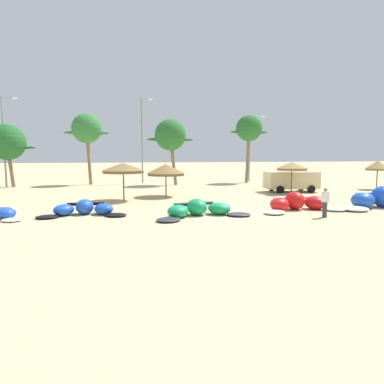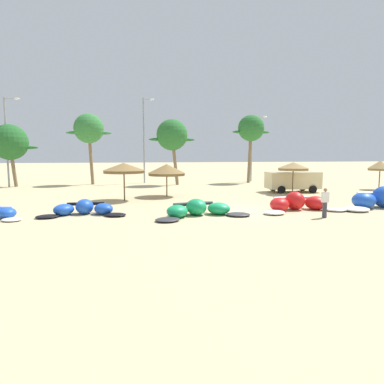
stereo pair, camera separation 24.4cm
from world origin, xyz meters
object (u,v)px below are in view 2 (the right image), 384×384
palm_left_of_gap (172,135)px  lamppost_west_center (145,137)px  parked_van (292,180)px  lamppost_west (8,137)px  beach_umbrella_middle (167,170)px  kite_left_of_center (198,210)px  palm_center_left (251,129)px  palm_leftmost (10,142)px  beach_umbrella_near_palms (293,166)px  person_near_kites (325,203)px  kite_left (84,209)px  palm_left (89,129)px  kite_center (298,203)px  beach_umbrella_near_van (124,168)px  lamppost_east_center (253,144)px  beach_umbrella_outermost (380,166)px

palm_left_of_gap → lamppost_west_center: bearing=132.4°
parked_van → lamppost_west: lamppost_west is taller
beach_umbrella_middle → parked_van: beach_umbrella_middle is taller
parked_van → lamppost_west_center: lamppost_west_center is taller
kite_left_of_center → palm_center_left: palm_center_left is taller
palm_leftmost → palm_center_left: bearing=-0.0°
beach_umbrella_near_palms → person_near_kites: size_ratio=1.71×
kite_left → beach_umbrella_middle: bearing=52.8°
kite_left → beach_umbrella_middle: beach_umbrella_middle is taller
kite_left_of_center → lamppost_west_center: size_ratio=0.56×
palm_left → lamppost_west_center: 6.41m
kite_center → palm_left_of_gap: size_ratio=0.78×
kite_left → lamppost_west_center: bearing=77.3°
beach_umbrella_near_van → palm_leftmost: bearing=131.6°
kite_left_of_center → lamppost_west_center: 23.35m
kite_left_of_center → beach_umbrella_near_palms: size_ratio=2.05×
palm_center_left → kite_center: bearing=-103.2°
kite_left → palm_center_left: size_ratio=0.62×
parked_van → kite_left: bearing=-154.1°
parked_van → person_near_kites: bearing=-110.1°
kite_left → lamppost_west: lamppost_west is taller
lamppost_east_center → palm_leftmost: bearing=-176.1°
kite_center → beach_umbrella_near_palms: 9.02m
kite_left_of_center → person_near_kites: 6.88m
palm_center_left → lamppost_west_center: lamppost_west_center is taller
palm_center_left → lamppost_west: lamppost_west is taller
beach_umbrella_near_van → parked_van: beach_umbrella_near_van is taller
palm_leftmost → kite_left: bearing=-63.4°
kite_center → beach_umbrella_outermost: (14.11, 9.78, 1.92)m
kite_left → palm_leftmost: bearing=116.6°
kite_left → lamppost_west_center: (4.75, 21.07, 5.21)m
kite_left_of_center → person_near_kites: bearing=-16.0°
palm_leftmost → palm_left: palm_left is taller
kite_center → beach_umbrella_near_palms: bearing=63.9°
palm_center_left → lamppost_west_center: size_ratio=0.81×
beach_umbrella_near_palms → lamppost_west: 29.03m
kite_left_of_center → lamppost_west: (-15.99, 20.58, 4.86)m
kite_left_of_center → lamppost_east_center: bearing=61.7°
parked_van → lamppost_east_center: 13.11m
palm_left → kite_left: bearing=-85.6°
beach_umbrella_middle → beach_umbrella_near_palms: bearing=-3.4°
beach_umbrella_near_van → lamppost_west_center: (2.47, 15.36, 3.11)m
beach_umbrella_middle → parked_van: 11.68m
kite_left → palm_left_of_gap: bearing=67.0°
beach_umbrella_near_van → beach_umbrella_near_palms: bearing=4.6°
palm_left → palm_left_of_gap: bearing=-14.9°
beach_umbrella_middle → palm_center_left: 16.98m
beach_umbrella_middle → beach_umbrella_outermost: bearing=3.4°
beach_umbrella_near_van → palm_leftmost: (-11.80, 13.30, 2.27)m
beach_umbrella_middle → lamppost_east_center: bearing=46.5°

